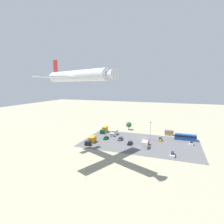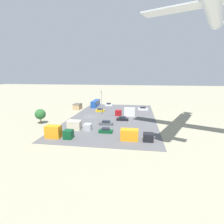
{
  "view_description": "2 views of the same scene",
  "coord_description": "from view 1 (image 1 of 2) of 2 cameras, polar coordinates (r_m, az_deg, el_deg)",
  "views": [
    {
      "loc": [
        -16.2,
        95.76,
        30.0
      ],
      "look_at": [
        10.81,
        21.79,
        17.45
      ],
      "focal_mm": 28.0,
      "sensor_mm": 36.0,
      "label": 1
    },
    {
      "loc": [
        67.19,
        18.9,
        17.28
      ],
      "look_at": [
        -0.77,
        8.7,
        2.08
      ],
      "focal_mm": 28.0,
      "sensor_mm": 36.0,
      "label": 2
    }
  ],
  "objects": [
    {
      "name": "parked_truck_1",
      "position": [
        104.73,
        0.71,
        -6.8
      ],
      "size": [
        2.46,
        7.53,
        2.86
      ],
      "color": "#ADB2B7",
      "rests_on": "ground"
    },
    {
      "name": "parked_car_2",
      "position": [
        98.57,
        15.51,
        -8.56
      ],
      "size": [
        1.72,
        4.02,
        1.56
      ],
      "rotation": [
        0.0,
        0.0,
        3.14
      ],
      "color": "gold",
      "rests_on": "ground"
    },
    {
      "name": "parked_truck_0",
      "position": [
        87.16,
        10.82,
        -10.16
      ],
      "size": [
        2.59,
        8.09,
        3.22
      ],
      "rotation": [
        0.0,
        0.0,
        3.14
      ],
      "color": "maroon",
      "rests_on": "ground"
    },
    {
      "name": "parking_lot_surface",
      "position": [
        93.01,
        9.09,
        -9.86
      ],
      "size": [
        58.79,
        33.01,
        0.08
      ],
      "color": "#565659",
      "rests_on": "ground"
    },
    {
      "name": "parked_car_5",
      "position": [
        89.73,
        5.89,
        -10.03
      ],
      "size": [
        1.84,
        4.38,
        1.58
      ],
      "color": "black",
      "rests_on": "ground"
    },
    {
      "name": "light_pole_lot_centre",
      "position": [
        96.04,
        12.4,
        -5.93
      ],
      "size": [
        0.9,
        0.28,
        10.0
      ],
      "color": "gray",
      "rests_on": "ground"
    },
    {
      "name": "bus",
      "position": [
        103.26,
        22.82,
        -7.51
      ],
      "size": [
        11.02,
        2.63,
        3.25
      ],
      "rotation": [
        0.0,
        0.0,
        1.57
      ],
      "color": "#1E4C9E",
      "rests_on": "ground"
    },
    {
      "name": "parked_car_1",
      "position": [
        97.35,
        24.46,
        -9.28
      ],
      "size": [
        1.73,
        4.04,
        1.58
      ],
      "color": "silver",
      "rests_on": "ground"
    },
    {
      "name": "parked_truck_3",
      "position": [
        91.56,
        -6.82,
        -9.2
      ],
      "size": [
        2.55,
        8.48,
        2.93
      ],
      "color": "black",
      "rests_on": "ground"
    },
    {
      "name": "parked_truck_2",
      "position": [
        110.14,
        -2.53,
        -5.88
      ],
      "size": [
        2.41,
        7.51,
        3.39
      ],
      "color": "#0C4723",
      "rests_on": "ground"
    },
    {
      "name": "parked_car_0",
      "position": [
        97.32,
        -1.95,
        -8.47
      ],
      "size": [
        1.81,
        4.1,
        1.51
      ],
      "color": "#0C4723",
      "rests_on": "ground"
    },
    {
      "name": "tree_near_shed",
      "position": [
        117.15,
        5.51,
        -4.14
      ],
      "size": [
        3.66,
        3.66,
        5.18
      ],
      "color": "brown",
      "rests_on": "ground"
    },
    {
      "name": "ground_plane",
      "position": [
        101.64,
        10.1,
        -8.26
      ],
      "size": [
        400.0,
        400.0,
        0.0
      ],
      "primitive_type": "plane",
      "color": "gray"
    },
    {
      "name": "shed_building",
      "position": [
        109.95,
        18.16,
        -6.49
      ],
      "size": [
        5.19,
        3.39,
        2.78
      ],
      "color": "tan",
      "rests_on": "ground"
    },
    {
      "name": "parked_car_4",
      "position": [
        95.97,
        2.8,
        -8.73
      ],
      "size": [
        1.83,
        4.75,
        1.49
      ],
      "rotation": [
        0.0,
        0.0,
        3.14
      ],
      "color": "#4C5156",
      "rests_on": "ground"
    },
    {
      "name": "parked_car_3",
      "position": [
        79.9,
        19.15,
        -12.95
      ],
      "size": [
        1.89,
        4.66,
        1.6
      ],
      "rotation": [
        0.0,
        0.0,
        3.14
      ],
      "color": "silver",
      "rests_on": "ground"
    },
    {
      "name": "airplane",
      "position": [
        70.78,
        -11.01,
        11.51
      ],
      "size": [
        37.71,
        31.31,
        9.74
      ],
      "rotation": [
        0.0,
        0.0,
        1.15
      ],
      "color": "silver"
    }
  ]
}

